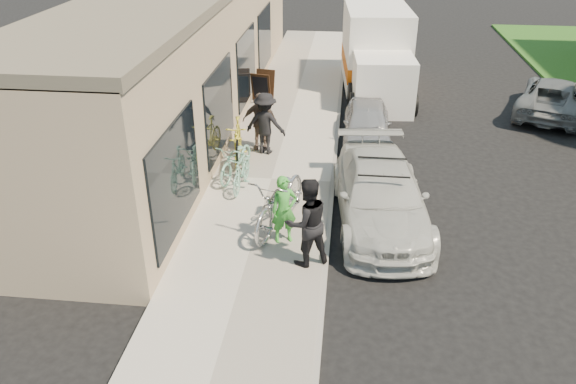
{
  "coord_description": "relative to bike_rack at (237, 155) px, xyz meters",
  "views": [
    {
      "loc": [
        -0.18,
        -9.58,
        6.61
      ],
      "look_at": [
        -1.32,
        0.67,
        1.05
      ],
      "focal_mm": 35.0,
      "sensor_mm": 36.0,
      "label": 1
    }
  ],
  "objects": [
    {
      "name": "cruiser_bike_a",
      "position": [
        0.26,
        -0.84,
        -0.03
      ],
      "size": [
        0.53,
        1.55,
        0.91
      ],
      "primitive_type": "imported",
      "rotation": [
        0.0,
        0.0,
        -0.07
      ],
      "color": "#7DBAA2",
      "rests_on": "sidewalk"
    },
    {
      "name": "bike_rack",
      "position": [
        0.0,
        0.0,
        0.0
      ],
      "size": [
        0.14,
        0.57,
        0.81
      ],
      "rotation": [
        0.0,
        0.0,
        0.15
      ],
      "color": "black",
      "rests_on": "sidewalk"
    },
    {
      "name": "far_car_gray",
      "position": [
        9.51,
        5.74,
        -0.03
      ],
      "size": [
        3.53,
        4.79,
        1.21
      ],
      "primitive_type": "imported",
      "rotation": [
        0.0,
        0.0,
        2.75
      ],
      "color": "slate",
      "rests_on": "ground"
    },
    {
      "name": "tandem_bike",
      "position": [
        1.42,
        -2.51,
        0.16
      ],
      "size": [
        1.48,
        2.59,
        1.29
      ],
      "primitive_type": "imported",
      "rotation": [
        0.0,
        0.0,
        -0.27
      ],
      "color": "#B4B4B7",
      "rests_on": "sidewalk"
    },
    {
      "name": "curb",
      "position": [
        2.46,
        -0.29,
        -0.57
      ],
      "size": [
        0.12,
        34.0,
        0.13
      ],
      "primitive_type": "cube",
      "color": "gray",
      "rests_on": "ground"
    },
    {
      "name": "sedan_white",
      "position": [
        3.56,
        -1.84,
        0.04
      ],
      "size": [
        2.35,
        4.85,
        1.4
      ],
      "rotation": [
        0.0,
        0.0,
        0.1
      ],
      "color": "beige",
      "rests_on": "ground"
    },
    {
      "name": "bystander_b",
      "position": [
        0.34,
        1.58,
        0.33
      ],
      "size": [
        0.98,
        0.46,
        1.63
      ],
      "primitive_type": "imported",
      "rotation": [
        0.0,
        0.0,
        0.06
      ],
      "color": "brown",
      "rests_on": "sidewalk"
    },
    {
      "name": "sedan_silver",
      "position": [
        3.33,
        2.74,
        -0.06
      ],
      "size": [
        1.38,
        3.4,
        1.15
      ],
      "primitive_type": "imported",
      "rotation": [
        0.0,
        0.0,
        -0.01
      ],
      "color": "#A4A4A9",
      "rests_on": "ground"
    },
    {
      "name": "man_standing",
      "position": [
        2.09,
        -3.8,
        0.42
      ],
      "size": [
        1.1,
        1.02,
        1.81
      ],
      "primitive_type": "imported",
      "rotation": [
        0.0,
        0.0,
        3.64
      ],
      "color": "black",
      "rests_on": "sidewalk"
    },
    {
      "name": "bystander_a",
      "position": [
        0.54,
        1.3,
        0.37
      ],
      "size": [
        1.21,
        0.84,
        1.72
      ],
      "primitive_type": "imported",
      "rotation": [
        0.0,
        0.0,
        2.95
      ],
      "color": "black",
      "rests_on": "sidewalk"
    },
    {
      "name": "sidewalk",
      "position": [
        0.91,
        -0.29,
        -0.56
      ],
      "size": [
        3.0,
        34.0,
        0.15
      ],
      "primitive_type": "cube",
      "color": "#B1AA9F",
      "rests_on": "ground"
    },
    {
      "name": "storefront",
      "position": [
        -2.33,
        4.69,
        1.49
      ],
      "size": [
        3.6,
        20.0,
        4.22
      ],
      "color": "tan",
      "rests_on": "ground"
    },
    {
      "name": "ground",
      "position": [
        2.91,
        -3.29,
        -0.64
      ],
      "size": [
        120.0,
        120.0,
        0.0
      ],
      "primitive_type": "plane",
      "color": "black",
      "rests_on": "ground"
    },
    {
      "name": "cruiser_bike_c",
      "position": [
        -0.14,
        0.78,
        0.06
      ],
      "size": [
        0.73,
        1.88,
        1.1
      ],
      "primitive_type": "imported",
      "rotation": [
        0.0,
        0.0,
        0.12
      ],
      "color": "gold",
      "rests_on": "sidewalk"
    },
    {
      "name": "woman_rider",
      "position": [
        1.56,
        -3.08,
        0.25
      ],
      "size": [
        0.63,
        0.52,
        1.47
      ],
      "primitive_type": "imported",
      "rotation": [
        0.0,
        0.0,
        0.38
      ],
      "color": "green",
      "rests_on": "sidewalk"
    },
    {
      "name": "cruiser_bike_b",
      "position": [
        0.01,
        -0.25,
        -0.01
      ],
      "size": [
        1.02,
        1.9,
        0.95
      ],
      "primitive_type": "imported",
      "rotation": [
        0.0,
        0.0,
        -0.23
      ],
      "color": "#7DBAA2",
      "rests_on": "sidewalk"
    },
    {
      "name": "sandwich_board",
      "position": [
        -0.15,
        5.38,
        0.07
      ],
      "size": [
        0.78,
        0.78,
        1.08
      ],
      "rotation": [
        0.0,
        0.0,
        -0.2
      ],
      "color": "#321A0D",
      "rests_on": "sidewalk"
    },
    {
      "name": "moving_truck",
      "position": [
        3.7,
        7.8,
        0.65
      ],
      "size": [
        2.64,
        6.06,
        2.91
      ],
      "rotation": [
        0.0,
        0.0,
        0.07
      ],
      "color": "white",
      "rests_on": "ground"
    }
  ]
}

